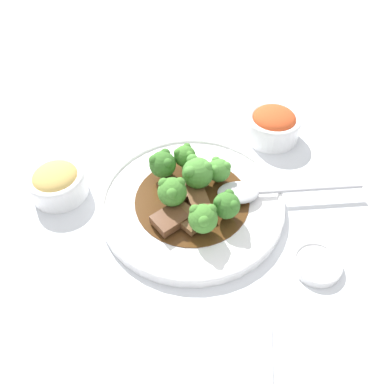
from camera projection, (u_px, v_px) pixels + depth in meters
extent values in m
plane|color=silver|center=(192.00, 205.00, 0.64)|extent=(4.00, 4.00, 0.00)
cylinder|color=white|center=(192.00, 203.00, 0.63)|extent=(0.31, 0.31, 0.01)
torus|color=white|center=(192.00, 200.00, 0.63)|extent=(0.31, 0.31, 0.01)
cylinder|color=#4C2D14|center=(192.00, 200.00, 0.63)|extent=(0.19, 0.19, 0.00)
cube|color=#56331E|center=(170.00, 219.00, 0.59)|extent=(0.06, 0.06, 0.02)
cube|color=brown|center=(175.00, 188.00, 0.63)|extent=(0.06, 0.07, 0.01)
cube|color=brown|center=(188.00, 219.00, 0.59)|extent=(0.05, 0.06, 0.01)
cube|color=brown|center=(199.00, 201.00, 0.61)|extent=(0.08, 0.07, 0.01)
cylinder|color=#7FA84C|center=(163.00, 174.00, 0.65)|extent=(0.02, 0.02, 0.01)
sphere|color=#387028|center=(163.00, 164.00, 0.64)|extent=(0.05, 0.05, 0.05)
sphere|color=#387028|center=(165.00, 153.00, 0.64)|extent=(0.02, 0.02, 0.02)
sphere|color=#387028|center=(154.00, 160.00, 0.63)|extent=(0.02, 0.02, 0.02)
sphere|color=#387028|center=(168.00, 163.00, 0.62)|extent=(0.02, 0.02, 0.02)
cylinder|color=#8EB756|center=(196.00, 183.00, 0.64)|extent=(0.02, 0.02, 0.01)
sphere|color=#4C8E38|center=(196.00, 173.00, 0.62)|extent=(0.05, 0.05, 0.05)
sphere|color=#4C8E38|center=(192.00, 160.00, 0.62)|extent=(0.02, 0.02, 0.02)
sphere|color=#4C8E38|center=(190.00, 172.00, 0.60)|extent=(0.02, 0.02, 0.02)
sphere|color=#4C8E38|center=(206.00, 167.00, 0.61)|extent=(0.02, 0.02, 0.02)
cylinder|color=#7FA84C|center=(173.00, 202.00, 0.61)|extent=(0.02, 0.02, 0.02)
sphere|color=#427F2D|center=(172.00, 192.00, 0.59)|extent=(0.05, 0.05, 0.05)
sphere|color=#427F2D|center=(164.00, 183.00, 0.59)|extent=(0.02, 0.02, 0.02)
sphere|color=#427F2D|center=(172.00, 193.00, 0.57)|extent=(0.02, 0.02, 0.02)
sphere|color=#427F2D|center=(180.00, 183.00, 0.59)|extent=(0.02, 0.02, 0.02)
cylinder|color=#7FA84C|center=(185.00, 165.00, 0.67)|extent=(0.01, 0.01, 0.02)
sphere|color=#427F2D|center=(185.00, 156.00, 0.65)|extent=(0.04, 0.04, 0.04)
sphere|color=#427F2D|center=(178.00, 153.00, 0.64)|extent=(0.01, 0.01, 0.01)
sphere|color=#427F2D|center=(189.00, 155.00, 0.64)|extent=(0.01, 0.01, 0.01)
sphere|color=#427F2D|center=(187.00, 147.00, 0.65)|extent=(0.01, 0.01, 0.01)
cylinder|color=#7FA84C|center=(218.00, 178.00, 0.65)|extent=(0.01, 0.01, 0.01)
sphere|color=#4C8E38|center=(219.00, 170.00, 0.64)|extent=(0.04, 0.04, 0.04)
sphere|color=#4C8E38|center=(215.00, 170.00, 0.62)|extent=(0.02, 0.02, 0.02)
sphere|color=#4C8E38|center=(227.00, 166.00, 0.63)|extent=(0.02, 0.02, 0.02)
sphere|color=#4C8E38|center=(216.00, 161.00, 0.64)|extent=(0.02, 0.02, 0.02)
cylinder|color=#7FA84C|center=(203.00, 228.00, 0.58)|extent=(0.01, 0.01, 0.01)
sphere|color=#427F2D|center=(203.00, 219.00, 0.56)|extent=(0.04, 0.04, 0.04)
sphere|color=#427F2D|center=(204.00, 221.00, 0.54)|extent=(0.02, 0.02, 0.02)
sphere|color=#427F2D|center=(211.00, 210.00, 0.56)|extent=(0.02, 0.02, 0.02)
sphere|color=#427F2D|center=(195.00, 210.00, 0.56)|extent=(0.02, 0.02, 0.02)
cylinder|color=#7FA84C|center=(226.00, 214.00, 0.60)|extent=(0.01, 0.01, 0.01)
sphere|color=#387028|center=(227.00, 205.00, 0.58)|extent=(0.04, 0.04, 0.04)
sphere|color=#387028|center=(233.00, 205.00, 0.57)|extent=(0.02, 0.02, 0.02)
sphere|color=#387028|center=(229.00, 194.00, 0.58)|extent=(0.02, 0.02, 0.02)
sphere|color=#387028|center=(219.00, 202.00, 0.57)|extent=(0.02, 0.02, 0.02)
ellipsoid|color=#B7B7BC|center=(238.00, 192.00, 0.62)|extent=(0.07, 0.08, 0.01)
cylinder|color=#B7B7BC|center=(311.00, 189.00, 0.63)|extent=(0.07, 0.17, 0.01)
cylinder|color=white|center=(271.00, 136.00, 0.76)|extent=(0.06, 0.06, 0.01)
cylinder|color=white|center=(272.00, 128.00, 0.74)|extent=(0.11, 0.11, 0.04)
torus|color=white|center=(274.00, 119.00, 0.73)|extent=(0.11, 0.11, 0.01)
ellipsoid|color=#D14C23|center=(274.00, 118.00, 0.73)|extent=(0.08, 0.08, 0.03)
cylinder|color=white|center=(61.00, 192.00, 0.66)|extent=(0.05, 0.05, 0.01)
cylinder|color=white|center=(59.00, 186.00, 0.64)|extent=(0.10, 0.10, 0.04)
torus|color=white|center=(55.00, 178.00, 0.63)|extent=(0.10, 0.10, 0.01)
ellipsoid|color=tan|center=(55.00, 177.00, 0.63)|extent=(0.07, 0.07, 0.03)
cylinder|color=white|center=(316.00, 264.00, 0.56)|extent=(0.07, 0.07, 0.01)
torus|color=white|center=(317.00, 263.00, 0.55)|extent=(0.07, 0.07, 0.01)
cube|color=white|center=(233.00, 350.00, 0.48)|extent=(0.13, 0.12, 0.01)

